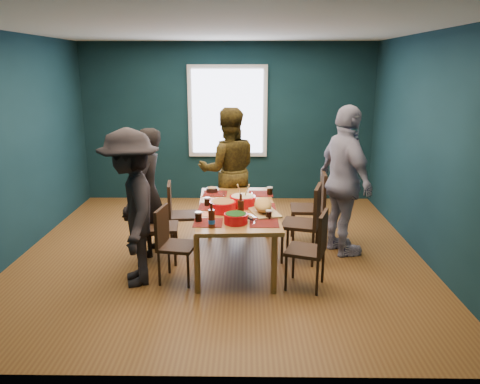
# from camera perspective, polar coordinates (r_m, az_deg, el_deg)

# --- Properties ---
(room) EXTENTS (5.01, 5.01, 2.71)m
(room) POSITION_cam_1_polar(r_m,az_deg,el_deg) (5.94, -2.35, 6.09)
(room) COLOR brown
(room) RESTS_ON ground
(dining_table) EXTENTS (0.99, 1.85, 0.69)m
(dining_table) POSITION_cam_1_polar(r_m,az_deg,el_deg) (5.55, -0.35, -2.47)
(dining_table) COLOR #A77932
(dining_table) RESTS_ON floor
(chair_left_far) EXTENTS (0.43, 0.43, 0.85)m
(chair_left_far) POSITION_cam_1_polar(r_m,az_deg,el_deg) (6.14, -7.67, -2.13)
(chair_left_far) COLOR black
(chair_left_far) RESTS_ON floor
(chair_left_mid) EXTENTS (0.44, 0.44, 0.89)m
(chair_left_mid) POSITION_cam_1_polar(r_m,az_deg,el_deg) (5.68, -10.54, -3.43)
(chair_left_mid) COLOR black
(chair_left_mid) RESTS_ON floor
(chair_left_near) EXTENTS (0.43, 0.43, 0.83)m
(chair_left_near) POSITION_cam_1_polar(r_m,az_deg,el_deg) (5.16, -8.50, -5.66)
(chair_left_near) COLOR black
(chair_left_near) RESTS_ON floor
(chair_right_far) EXTENTS (0.46, 0.46, 0.97)m
(chair_right_far) POSITION_cam_1_polar(r_m,az_deg,el_deg) (6.25, 9.09, -1.22)
(chair_right_far) COLOR black
(chair_right_far) RESTS_ON floor
(chair_right_mid) EXTENTS (0.52, 0.52, 0.94)m
(chair_right_mid) POSITION_cam_1_polar(r_m,az_deg,el_deg) (5.66, 8.31, -3.08)
(chair_right_mid) COLOR black
(chair_right_mid) RESTS_ON floor
(chair_right_near) EXTENTS (0.49, 0.49, 0.85)m
(chair_right_near) POSITION_cam_1_polar(r_m,az_deg,el_deg) (4.98, 8.94, -6.31)
(chair_right_near) COLOR black
(chair_right_near) RESTS_ON floor
(person_far_left) EXTENTS (0.44, 0.62, 1.59)m
(person_far_left) POSITION_cam_1_polar(r_m,az_deg,el_deg) (5.86, -11.16, -0.08)
(person_far_left) COLOR black
(person_far_left) RESTS_ON floor
(person_back) EXTENTS (0.94, 0.78, 1.76)m
(person_back) POSITION_cam_1_polar(r_m,az_deg,el_deg) (6.60, -1.42, 2.67)
(person_back) COLOR black
(person_back) RESTS_ON floor
(person_right) EXTENTS (0.78, 1.18, 1.86)m
(person_right) POSITION_cam_1_polar(r_m,az_deg,el_deg) (5.87, 12.66, 1.25)
(person_right) COLOR white
(person_right) RESTS_ON floor
(person_near_left) EXTENTS (0.92, 1.23, 1.69)m
(person_near_left) POSITION_cam_1_polar(r_m,az_deg,el_deg) (5.08, -13.10, -1.94)
(person_near_left) COLOR black
(person_near_left) RESTS_ON floor
(bowl_salad) EXTENTS (0.30, 0.30, 0.13)m
(bowl_salad) POSITION_cam_1_polar(r_m,az_deg,el_deg) (5.34, -2.12, -1.73)
(bowl_salad) COLOR red
(bowl_salad) RESTS_ON dining_table
(bowl_dumpling) EXTENTS (0.31, 0.31, 0.29)m
(bowl_dumpling) POSITION_cam_1_polar(r_m,az_deg,el_deg) (5.55, 0.33, -1.04)
(bowl_dumpling) COLOR red
(bowl_dumpling) RESTS_ON dining_table
(bowl_herbs) EXTENTS (0.25, 0.25, 0.11)m
(bowl_herbs) POSITION_cam_1_polar(r_m,az_deg,el_deg) (4.95, -0.52, -3.18)
(bowl_herbs) COLOR red
(bowl_herbs) RESTS_ON dining_table
(cutting_board) EXTENTS (0.42, 0.70, 0.15)m
(cutting_board) POSITION_cam_1_polar(r_m,az_deg,el_deg) (5.33, 2.81, -1.76)
(cutting_board) COLOR tan
(cutting_board) RESTS_ON dining_table
(small_bowl) EXTENTS (0.15, 0.15, 0.06)m
(small_bowl) POSITION_cam_1_polar(r_m,az_deg,el_deg) (6.18, -3.43, 0.29)
(small_bowl) COLOR black
(small_bowl) RESTS_ON dining_table
(beer_bottle_a) EXTENTS (0.07, 0.07, 0.26)m
(beer_bottle_a) POSITION_cam_1_polar(r_m,az_deg,el_deg) (4.82, -3.48, -3.27)
(beer_bottle_a) COLOR #44190C
(beer_bottle_a) RESTS_ON dining_table
(beer_bottle_b) EXTENTS (0.07, 0.07, 0.27)m
(beer_bottle_b) POSITION_cam_1_polar(r_m,az_deg,el_deg) (5.11, 0.09, -2.02)
(beer_bottle_b) COLOR #44190C
(beer_bottle_b) RESTS_ON dining_table
(cola_glass_a) EXTENTS (0.08, 0.08, 0.11)m
(cola_glass_a) POSITION_cam_1_polar(r_m,az_deg,el_deg) (5.02, -5.09, -2.96)
(cola_glass_a) COLOR black
(cola_glass_a) RESTS_ON dining_table
(cola_glass_b) EXTENTS (0.07, 0.07, 0.10)m
(cola_glass_b) POSITION_cam_1_polar(r_m,az_deg,el_deg) (5.11, 3.53, -2.70)
(cola_glass_b) COLOR black
(cola_glass_b) RESTS_ON dining_table
(cola_glass_c) EXTENTS (0.08, 0.08, 0.10)m
(cola_glass_c) POSITION_cam_1_polar(r_m,az_deg,el_deg) (6.05, 3.65, 0.18)
(cola_glass_c) COLOR black
(cola_glass_c) RESTS_ON dining_table
(cola_glass_d) EXTENTS (0.07, 0.07, 0.10)m
(cola_glass_d) POSITION_cam_1_polar(r_m,az_deg,el_deg) (5.58, -4.01, -1.12)
(cola_glass_d) COLOR black
(cola_glass_d) RESTS_ON dining_table
(napkin_a) EXTENTS (0.13, 0.13, 0.00)m
(napkin_a) POSITION_cam_1_polar(r_m,az_deg,el_deg) (5.57, 2.89, -1.72)
(napkin_a) COLOR #FF926B
(napkin_a) RESTS_ON dining_table
(napkin_b) EXTENTS (0.20, 0.20, 0.00)m
(napkin_b) POSITION_cam_1_polar(r_m,az_deg,el_deg) (5.27, -3.84, -2.73)
(napkin_b) COLOR #FF926B
(napkin_b) RESTS_ON dining_table
(napkin_c) EXTENTS (0.14, 0.14, 0.00)m
(napkin_c) POSITION_cam_1_polar(r_m,az_deg,el_deg) (4.92, 3.32, -4.03)
(napkin_c) COLOR #FF926B
(napkin_c) RESTS_ON dining_table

